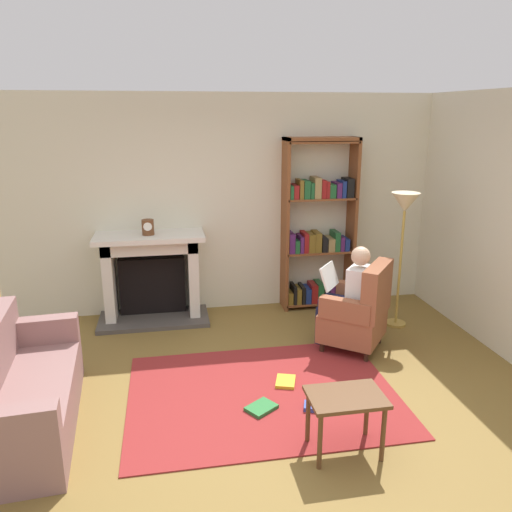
{
  "coord_description": "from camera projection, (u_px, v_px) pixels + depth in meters",
  "views": [
    {
      "loc": [
        -0.78,
        -3.68,
        2.47
      ],
      "look_at": [
        0.1,
        1.2,
        1.05
      ],
      "focal_mm": 35.42,
      "sensor_mm": 36.0,
      "label": 1
    }
  ],
  "objects": [
    {
      "name": "area_rug",
      "position": [
        263.0,
        394.0,
        4.58
      ],
      "size": [
        2.4,
        1.8,
        0.01
      ],
      "primitive_type": "cube",
      "color": "maroon",
      "rests_on": "ground"
    },
    {
      "name": "ground",
      "position": [
        269.0,
        413.0,
        4.3
      ],
      "size": [
        14.0,
        14.0,
        0.0
      ],
      "primitive_type": "plane",
      "color": "olive"
    },
    {
      "name": "seated_reader",
      "position": [
        349.0,
        293.0,
        5.35
      ],
      "size": [
        0.59,
        0.57,
        1.14
      ],
      "rotation": [
        0.0,
        0.0,
        4.05
      ],
      "color": "white",
      "rests_on": "ground"
    },
    {
      "name": "side_table",
      "position": [
        346.0,
        404.0,
        3.71
      ],
      "size": [
        0.56,
        0.39,
        0.47
      ],
      "color": "brown",
      "rests_on": "ground"
    },
    {
      "name": "armchair_reading",
      "position": [
        359.0,
        312.0,
        5.35
      ],
      "size": [
        0.88,
        0.89,
        0.97
      ],
      "rotation": [
        0.0,
        0.0,
        4.05
      ],
      "color": "#331E14",
      "rests_on": "ground"
    },
    {
      "name": "scattered_books",
      "position": [
        284.0,
        398.0,
        4.47
      ],
      "size": [
        0.71,
        0.69,
        0.04
      ],
      "color": "#334CA5",
      "rests_on": "area_rug"
    },
    {
      "name": "bookshelf",
      "position": [
        318.0,
        231.0,
        6.41
      ],
      "size": [
        0.92,
        0.32,
        2.18
      ],
      "color": "brown",
      "rests_on": "ground"
    },
    {
      "name": "back_wall",
      "position": [
        229.0,
        204.0,
        6.34
      ],
      "size": [
        5.6,
        0.1,
        2.7
      ],
      "primitive_type": "cube",
      "color": "beige",
      "rests_on": "ground"
    },
    {
      "name": "side_wall_right",
      "position": [
        483.0,
        217.0,
        5.56
      ],
      "size": [
        0.1,
        5.2,
        2.7
      ],
      "primitive_type": "cube",
      "color": "beige",
      "rests_on": "ground"
    },
    {
      "name": "mantel_clock",
      "position": [
        148.0,
        227.0,
        5.88
      ],
      "size": [
        0.14,
        0.14,
        0.18
      ],
      "color": "brown",
      "rests_on": "fireplace"
    },
    {
      "name": "fireplace",
      "position": [
        152.0,
        273.0,
        6.14
      ],
      "size": [
        1.32,
        0.64,
        1.08
      ],
      "color": "#4C4742",
      "rests_on": "ground"
    },
    {
      "name": "sofa_floral",
      "position": [
        19.0,
        394.0,
        4.0
      ],
      "size": [
        0.84,
        1.75,
        0.85
      ],
      "rotation": [
        0.0,
        0.0,
        1.64
      ],
      "color": "#8E6763",
      "rests_on": "ground"
    },
    {
      "name": "floor_lamp",
      "position": [
        404.0,
        214.0,
        5.72
      ],
      "size": [
        0.32,
        0.32,
        1.6
      ],
      "color": "#B7933F",
      "rests_on": "ground"
    }
  ]
}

